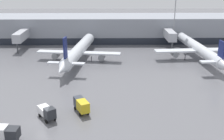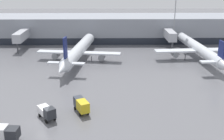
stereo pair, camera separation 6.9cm
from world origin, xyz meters
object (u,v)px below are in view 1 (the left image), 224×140
Objects in this scene: parked_jet_2 at (79,51)px; service_truck_0 at (3,133)px; service_truck_2 at (47,112)px; service_truck_3 at (81,105)px; parked_jet_0 at (199,49)px.

service_truck_0 is (-7.25, -41.08, -1.44)m from parked_jet_2.
service_truck_0 is 8.55m from service_truck_2.
parked_jet_2 is at bearing 85.10° from service_truck_0.
service_truck_0 is at bearing 104.26° from service_truck_3.
parked_jet_0 reaches higher than service_truck_2.
parked_jet_2 reaches higher than service_truck_2.
parked_jet_0 is 8.76× the size of service_truck_2.
parked_jet_2 is at bearing 140.15° from service_truck_2.
parked_jet_0 is 34.78m from parked_jet_2.
service_truck_2 is at bearing 58.32° from service_truck_0.
service_truck_0 is 14.19m from service_truck_3.
service_truck_2 is at bearing 86.14° from service_truck_3.
parked_jet_0 is 45.35m from service_truck_3.
parked_jet_0 is at bearing -69.45° from service_truck_3.
service_truck_0 is at bearing 177.55° from parked_jet_2.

